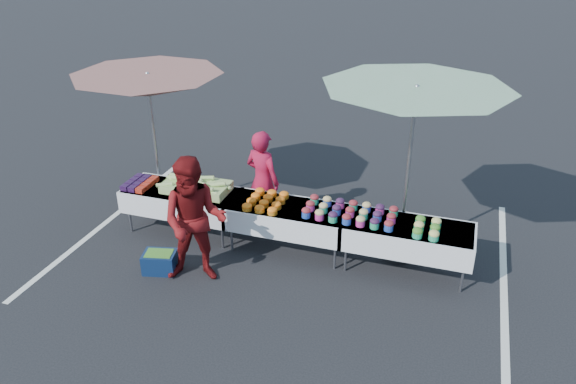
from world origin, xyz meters
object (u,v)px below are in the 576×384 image
(table_left, at_px, (182,199))
(table_right, at_px, (407,236))
(table_center, at_px, (288,216))
(vendor, at_px, (263,181))
(umbrella_left, at_px, (149,86))
(umbrella_right, at_px, (415,102))
(storage_bin, at_px, (160,261))
(customer, at_px, (195,221))

(table_left, distance_m, table_right, 3.60)
(table_center, distance_m, vendor, 0.86)
(umbrella_left, height_order, umbrella_right, umbrella_right)
(vendor, relative_size, umbrella_left, 0.54)
(table_right, xyz_separation_m, umbrella_right, (-0.12, 0.40, 1.85))
(storage_bin, bearing_deg, table_left, 86.65)
(table_right, bearing_deg, storage_bin, -161.36)
(umbrella_left, relative_size, umbrella_right, 1.16)
(vendor, xyz_separation_m, customer, (-0.37, -1.67, 0.09))
(vendor, bearing_deg, umbrella_left, 19.26)
(table_center, distance_m, table_right, 1.80)
(table_center, xyz_separation_m, storage_bin, (-1.59, -1.15, -0.42))
(table_center, xyz_separation_m, customer, (-0.98, -1.12, 0.35))
(vendor, relative_size, customer, 0.91)
(vendor, relative_size, storage_bin, 3.16)
(customer, height_order, storage_bin, customer)
(table_left, xyz_separation_m, umbrella_right, (3.48, 0.40, 1.85))
(table_center, height_order, table_right, same)
(customer, bearing_deg, table_right, 5.90)
(umbrella_right, xyz_separation_m, storage_bin, (-3.27, -1.55, -2.27))
(table_left, height_order, umbrella_left, umbrella_left)
(vendor, xyz_separation_m, umbrella_left, (-1.89, -0.05, 1.40))
(vendor, bearing_deg, table_right, -175.02)
(table_center, bearing_deg, table_right, 0.00)
(umbrella_left, height_order, storage_bin, umbrella_left)
(umbrella_left, xyz_separation_m, storage_bin, (0.91, -1.65, -2.09))
(customer, bearing_deg, umbrella_left, 117.10)
(table_right, bearing_deg, umbrella_right, 107.05)
(table_left, distance_m, vendor, 1.33)
(table_center, xyz_separation_m, umbrella_left, (-2.50, 0.50, 1.66))
(table_left, relative_size, umbrella_right, 0.69)
(table_left, distance_m, umbrella_right, 3.96)
(vendor, bearing_deg, table_center, 155.92)
(umbrella_right, height_order, storage_bin, umbrella_right)
(table_center, height_order, umbrella_left, umbrella_left)
(table_left, bearing_deg, table_right, 0.00)
(umbrella_left, bearing_deg, customer, -46.87)
(table_center, xyz_separation_m, table_right, (1.80, 0.00, 0.00))
(customer, distance_m, umbrella_left, 2.58)
(table_center, xyz_separation_m, umbrella_right, (1.68, 0.40, 1.85))
(table_left, bearing_deg, table_center, 0.00)
(table_center, bearing_deg, vendor, 138.10)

